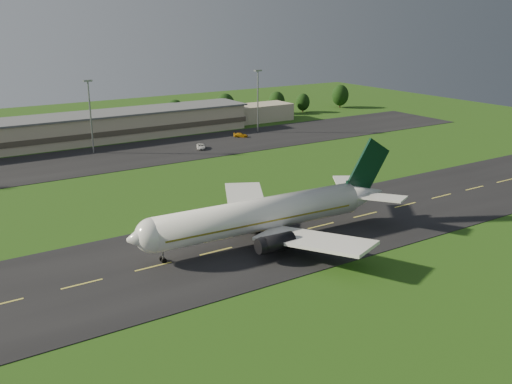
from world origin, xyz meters
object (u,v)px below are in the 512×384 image
light_mast_east (258,94)px  airliner (264,215)px  service_vehicle_d (241,135)px  terminal (81,129)px  light_mast_centre (90,108)px  service_vehicle_c (201,146)px

light_mast_east → airliner: bearing=-122.3°
light_mast_east → service_vehicle_d: 15.58m
terminal → light_mast_east: light_mast_east is taller
light_mast_centre → light_mast_east: 55.00m
light_mast_centre → light_mast_east: bearing=0.0°
service_vehicle_c → service_vehicle_d: service_vehicle_c is taller
terminal → light_mast_east: bearing=-16.8°
airliner → light_mast_centre: size_ratio=2.52×
service_vehicle_c → terminal: bearing=157.4°
terminal → service_vehicle_c: bearing=-47.1°
service_vehicle_d → light_mast_centre: bearing=124.0°
light_mast_east → service_vehicle_d: light_mast_east is taller
light_mast_centre → service_vehicle_c: bearing=-23.5°
terminal → light_mast_centre: bearing=-95.0°
airliner → terminal: (-2.95, 96.23, -0.67)m
airliner → light_mast_east: light_mast_east is taller
terminal → light_mast_centre: light_mast_centre is taller
airliner → terminal: bearing=94.6°
airliner → terminal: size_ratio=0.35×
airliner → service_vehicle_c: (23.27, 68.06, -3.86)m
service_vehicle_c → service_vehicle_d: (18.29, 7.93, -0.04)m
terminal → service_vehicle_d: size_ratio=32.01×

